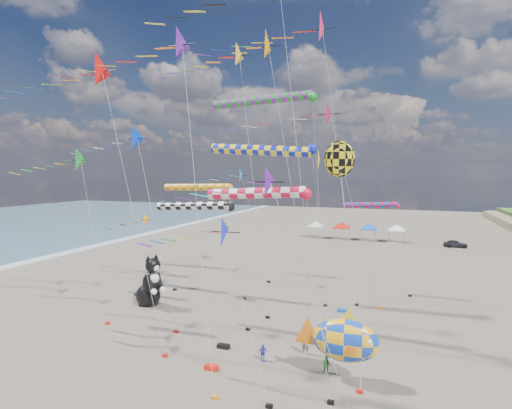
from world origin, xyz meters
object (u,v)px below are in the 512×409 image
object	(u,v)px
fish_inflatable	(344,340)
parked_car	(455,244)
child_green	(326,365)
child_blue	(263,353)
cat_inflatable	(150,280)
person_adult	(306,343)

from	to	relation	value
fish_inflatable	parked_car	bearing A→B (deg)	77.08
child_green	child_blue	xyz separation A→B (m)	(-4.32, 0.20, 0.03)
cat_inflatable	person_adult	size ratio (longest dim) A/B	3.17
cat_inflatable	parked_car	size ratio (longest dim) A/B	1.34
person_adult	parked_car	world-z (taller)	person_adult
cat_inflatable	parked_car	distance (m)	53.42
fish_inflatable	child_blue	world-z (taller)	fish_inflatable
child_green	child_blue	size ratio (longest dim) A/B	0.96
person_adult	child_green	xyz separation A→B (m)	(1.84, -2.18, -0.24)
cat_inflatable	child_green	xyz separation A→B (m)	(18.11, -7.19, -1.97)
child_green	child_blue	bearing A→B (deg)	-174.86
child_green	parked_car	distance (m)	52.26
person_adult	fish_inflatable	bearing A→B (deg)	-50.43
cat_inflatable	fish_inflatable	size ratio (longest dim) A/B	0.96
child_blue	parked_car	size ratio (longest dim) A/B	0.31
child_green	person_adult	bearing A→B (deg)	137.84
fish_inflatable	person_adult	size ratio (longest dim) A/B	3.31
child_green	cat_inflatable	bearing A→B (deg)	166.11
fish_inflatable	person_adult	xyz separation A→B (m)	(-3.00, 2.76, -1.79)
parked_car	child_blue	bearing A→B (deg)	162.12
cat_inflatable	person_adult	distance (m)	17.11
cat_inflatable	fish_inflatable	xyz separation A→B (m)	(19.27, -7.77, 0.06)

